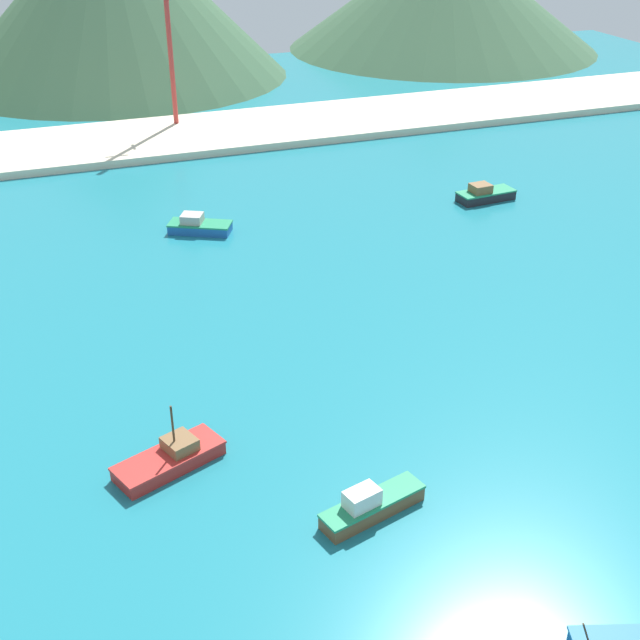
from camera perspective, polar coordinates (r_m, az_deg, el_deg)
The scene contains 7 objects.
ground at distance 78.50m, azimuth 2.35°, elevation -2.99°, with size 260.00×280.00×0.50m.
fishing_boat_1 at distance 66.19m, azimuth -10.22°, elevation -9.31°, with size 9.26×6.17×5.41m.
fishing_boat_5 at distance 60.93m, azimuth 3.49°, elevation -12.57°, with size 8.54×4.17×2.62m.
fishing_boat_8 at distance 106.88m, azimuth -8.33°, elevation 6.42°, with size 8.41×6.47×2.38m.
fishing_boat_9 at distance 118.51m, azimuth 11.25°, elevation 8.46°, with size 8.35×3.74×2.47m.
beach_strip at distance 145.84m, azimuth -9.43°, elevation 12.37°, with size 247.00×22.66×1.20m, color beige.
radio_tower at distance 147.80m, azimuth -10.39°, elevation 19.39°, with size 3.50×2.80×35.01m.
Camera 1 is at (-26.16, -31.31, 41.21)m, focal length 46.61 mm.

